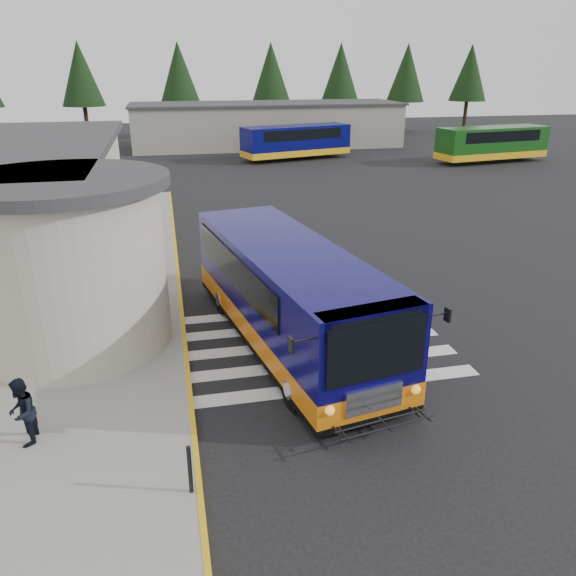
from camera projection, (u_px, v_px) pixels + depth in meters
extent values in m
plane|color=black|center=(318.00, 331.00, 17.30)|extent=(140.00, 140.00, 0.00)
cube|color=gray|center=(33.00, 303.00, 19.13)|extent=(10.00, 34.00, 0.15)
cube|color=yellow|center=(180.00, 291.00, 20.10)|extent=(0.12, 34.00, 0.16)
cylinder|color=#BFB5A2|center=(70.00, 269.00, 15.48)|extent=(5.20, 5.20, 4.50)
cylinder|color=#38383A|center=(57.00, 182.00, 14.59)|extent=(5.80, 5.80, 0.30)
cube|color=black|center=(108.00, 256.00, 20.10)|extent=(0.08, 1.20, 2.20)
cube|color=#38383A|center=(117.00, 220.00, 19.71)|extent=(1.20, 1.80, 0.12)
cube|color=silver|center=(332.00, 386.00, 14.29)|extent=(8.00, 0.55, 0.01)
cube|color=silver|center=(319.00, 364.00, 15.38)|extent=(8.00, 0.55, 0.01)
cube|color=silver|center=(308.00, 344.00, 16.47)|extent=(8.00, 0.55, 0.01)
cube|color=silver|center=(299.00, 327.00, 17.56)|extent=(8.00, 0.55, 0.01)
cube|color=silver|center=(291.00, 311.00, 18.65)|extent=(8.00, 0.55, 0.01)
cube|color=gray|center=(267.00, 126.00, 55.87)|extent=(26.00, 8.00, 4.00)
cube|color=#38383A|center=(266.00, 104.00, 55.09)|extent=(26.40, 8.40, 0.20)
cylinder|color=black|center=(87.00, 124.00, 59.66)|extent=(0.44, 0.44, 3.60)
cone|color=black|center=(80.00, 74.00, 57.80)|extent=(4.40, 4.40, 6.40)
cylinder|color=black|center=(182.00, 122.00, 61.63)|extent=(0.44, 0.44, 3.60)
cone|color=black|center=(179.00, 73.00, 59.78)|extent=(4.40, 4.40, 6.40)
cylinder|color=black|center=(271.00, 120.00, 63.60)|extent=(0.44, 0.44, 3.60)
cone|color=black|center=(271.00, 73.00, 61.75)|extent=(4.40, 4.40, 6.40)
cylinder|color=black|center=(339.00, 119.00, 65.18)|extent=(0.44, 0.44, 3.60)
cone|color=black|center=(341.00, 73.00, 63.33)|extent=(4.40, 4.40, 6.40)
cylinder|color=black|center=(403.00, 118.00, 66.75)|extent=(0.44, 0.44, 3.60)
cone|color=black|center=(407.00, 73.00, 64.90)|extent=(4.40, 4.40, 6.40)
cylinder|color=black|center=(465.00, 116.00, 68.33)|extent=(0.44, 0.44, 3.60)
cone|color=black|center=(470.00, 72.00, 66.48)|extent=(4.40, 4.40, 6.40)
cube|color=#0A064F|center=(288.00, 289.00, 15.98)|extent=(4.34, 9.94, 2.51)
cube|color=orange|center=(288.00, 320.00, 16.33)|extent=(4.37, 9.98, 0.60)
cube|color=black|center=(288.00, 331.00, 16.46)|extent=(4.36, 9.96, 0.24)
cube|color=black|center=(377.00, 351.00, 11.68)|extent=(2.33, 0.48, 1.34)
cube|color=silver|center=(374.00, 400.00, 12.11)|extent=(1.38, 0.31, 0.59)
cube|color=black|center=(233.00, 269.00, 16.04)|extent=(1.29, 6.95, 0.96)
cube|color=black|center=(319.00, 258.00, 17.01)|extent=(1.29, 6.95, 0.96)
cylinder|color=black|center=(294.00, 389.00, 13.24)|extent=(0.50, 1.07, 1.03)
cylinder|color=black|center=(380.00, 370.00, 14.08)|extent=(0.50, 1.07, 1.03)
cylinder|color=black|center=(223.00, 298.00, 18.38)|extent=(0.50, 1.07, 1.03)
cylinder|color=black|center=(289.00, 288.00, 19.21)|extent=(0.50, 1.07, 1.03)
cube|color=black|center=(291.00, 345.00, 11.02)|extent=(0.09, 0.20, 0.32)
cube|color=black|center=(448.00, 315.00, 12.34)|extent=(0.09, 0.20, 0.32)
imported|color=black|center=(87.00, 332.00, 14.86)|extent=(0.57, 0.73, 1.78)
imported|color=black|center=(22.00, 412.00, 11.67)|extent=(0.58, 0.74, 1.51)
cylinder|color=black|center=(190.00, 470.00, 10.38)|extent=(0.08, 0.08, 1.02)
cube|color=#070851|center=(296.00, 140.00, 48.18)|extent=(9.77, 5.06, 2.41)
cube|color=yellow|center=(296.00, 152.00, 48.54)|extent=(9.81, 5.10, 0.52)
cube|color=black|center=(296.00, 133.00, 47.97)|extent=(7.77, 4.55, 0.84)
cube|color=#144913|center=(492.00, 142.00, 46.79)|extent=(9.84, 4.10, 2.44)
cube|color=yellow|center=(490.00, 154.00, 47.16)|extent=(9.88, 4.14, 0.53)
cube|color=black|center=(493.00, 135.00, 46.58)|extent=(7.75, 3.82, 0.85)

